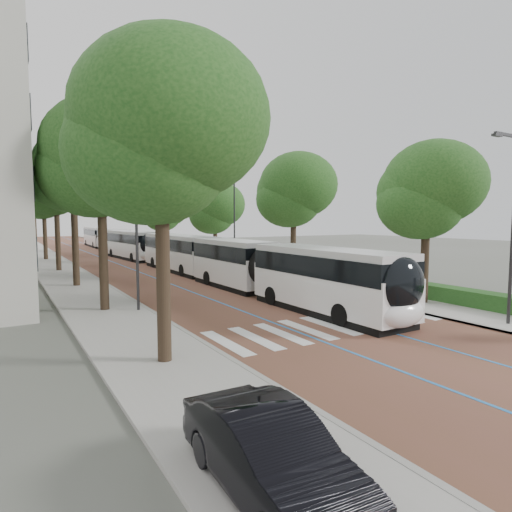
{
  "coord_description": "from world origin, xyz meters",
  "views": [
    {
      "loc": [
        -11.86,
        -12.91,
        4.63
      ],
      "look_at": [
        1.27,
        8.92,
        2.4
      ],
      "focal_mm": 30.0,
      "sensor_mm": 36.0,
      "label": 1
    }
  ],
  "objects": [
    {
      "name": "ground",
      "position": [
        0.0,
        0.0,
        0.0
      ],
      "size": [
        160.0,
        160.0,
        0.0
      ],
      "primitive_type": "plane",
      "color": "#51544C",
      "rests_on": "ground"
    },
    {
      "name": "road",
      "position": [
        0.0,
        40.0,
        0.01
      ],
      "size": [
        11.0,
        140.0,
        0.02
      ],
      "primitive_type": "cube",
      "color": "brown",
      "rests_on": "ground"
    },
    {
      "name": "sidewalk_left",
      "position": [
        -7.5,
        40.0,
        0.06
      ],
      "size": [
        4.0,
        140.0,
        0.12
      ],
      "primitive_type": "cube",
      "color": "#9C9A94",
      "rests_on": "ground"
    },
    {
      "name": "sidewalk_right",
      "position": [
        7.5,
        40.0,
        0.06
      ],
      "size": [
        4.0,
        140.0,
        0.12
      ],
      "primitive_type": "cube",
      "color": "#9C9A94",
      "rests_on": "ground"
    },
    {
      "name": "kerb_left",
      "position": [
        -5.6,
        40.0,
        0.06
      ],
      "size": [
        0.2,
        140.0,
        0.14
      ],
      "primitive_type": "cube",
      "color": "gray",
      "rests_on": "ground"
    },
    {
      "name": "kerb_right",
      "position": [
        5.6,
        40.0,
        0.06
      ],
      "size": [
        0.2,
        140.0,
        0.14
      ],
      "primitive_type": "cube",
      "color": "gray",
      "rests_on": "ground"
    },
    {
      "name": "zebra_crossing",
      "position": [
        0.2,
        1.0,
        0.03
      ],
      "size": [
        10.55,
        3.6,
        0.01
      ],
      "color": "silver",
      "rests_on": "ground"
    },
    {
      "name": "lane_line_left",
      "position": [
        -1.6,
        40.0,
        0.02
      ],
      "size": [
        0.12,
        126.0,
        0.01
      ],
      "primitive_type": "cube",
      "color": "#2570BB",
      "rests_on": "road"
    },
    {
      "name": "lane_line_right",
      "position": [
        1.6,
        40.0,
        0.02
      ],
      "size": [
        0.12,
        126.0,
        0.01
      ],
      "primitive_type": "cube",
      "color": "#2570BB",
      "rests_on": "road"
    },
    {
      "name": "hedge",
      "position": [
        9.1,
        0.0,
        0.52
      ],
      "size": [
        1.2,
        14.0,
        0.8
      ],
      "primitive_type": "cube",
      "color": "#184016",
      "rests_on": "sidewalk_right"
    },
    {
      "name": "streetlight_near",
      "position": [
        6.62,
        -3.0,
        4.82
      ],
      "size": [
        1.82,
        0.2,
        8.0
      ],
      "color": "#28282A",
      "rests_on": "sidewalk_right"
    },
    {
      "name": "streetlight_far",
      "position": [
        6.62,
        22.0,
        4.82
      ],
      "size": [
        1.82,
        0.2,
        8.0
      ],
      "color": "#28282A",
      "rests_on": "sidewalk_right"
    },
    {
      "name": "lamp_post_left",
      "position": [
        -6.1,
        8.0,
        4.12
      ],
      "size": [
        0.14,
        0.14,
        8.0
      ],
      "primitive_type": "cylinder",
      "color": "#28282A",
      "rests_on": "sidewalk_left"
    },
    {
      "name": "trees_left",
      "position": [
        -7.5,
        24.67,
        7.29
      ],
      "size": [
        6.4,
        60.87,
        10.09
      ],
      "color": "black",
      "rests_on": "ground"
    },
    {
      "name": "trees_right",
      "position": [
        7.7,
        23.56,
        5.91
      ],
      "size": [
        6.03,
        47.66,
        9.15
      ],
      "color": "black",
      "rests_on": "ground"
    },
    {
      "name": "lead_bus",
      "position": [
        1.68,
        6.83,
        1.63
      ],
      "size": [
        2.7,
        18.42,
        3.2
      ],
      "rotation": [
        0.0,
        0.0,
        0.01
      ],
      "color": "black",
      "rests_on": "ground"
    },
    {
      "name": "bus_queued_0",
      "position": [
        1.72,
        22.37,
        1.62
      ],
      "size": [
        2.59,
        12.41,
        3.2
      ],
      "rotation": [
        0.0,
        0.0,
        0.0
      ],
      "color": "white",
      "rests_on": "ground"
    },
    {
      "name": "bus_queued_1",
      "position": [
        1.16,
        36.12,
        1.62
      ],
      "size": [
        3.35,
        12.54,
        3.2
      ],
      "rotation": [
        0.0,
        0.0,
        0.07
      ],
      "color": "white",
      "rests_on": "ground"
    },
    {
      "name": "bus_queued_2",
      "position": [
        1.88,
        48.75,
        1.62
      ],
      "size": [
        2.9,
        12.47,
        3.2
      ],
      "rotation": [
        0.0,
        0.0,
        -0.03
      ],
      "color": "white",
      "rests_on": "ground"
    },
    {
      "name": "bus_queued_3",
      "position": [
        2.07,
        61.26,
        1.62
      ],
      "size": [
        2.81,
        12.45,
        3.2
      ],
      "rotation": [
        0.0,
        0.0,
        -0.02
      ],
      "color": "white",
      "rests_on": "ground"
    },
    {
      "name": "parked_car",
      "position": [
        -8.25,
        -7.35,
        0.82
      ],
      "size": [
        1.61,
        4.3,
        1.4
      ],
      "primitive_type": "imported",
      "rotation": [
        0.0,
        0.0,
        -0.03
      ],
      "color": "black",
      "rests_on": "sidewalk_left"
    }
  ]
}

